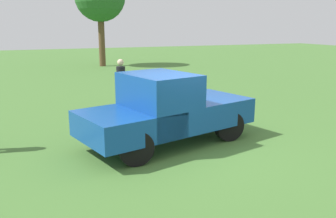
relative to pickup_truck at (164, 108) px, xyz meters
The scene contains 4 objects.
ground_plane 1.20m from the pickup_truck, 119.89° to the left, with size 80.00×80.00×0.00m, color #477533.
pickup_truck is the anchor object (origin of this frame).
person_bystander 4.55m from the pickup_truck, 91.50° to the right, with size 0.45×0.45×1.75m.
traffic_cone 3.73m from the pickup_truck, 101.12° to the right, with size 0.32×0.32×0.55m, color orange.
Camera 1 is at (3.54, 7.26, 2.93)m, focal length 37.90 mm.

